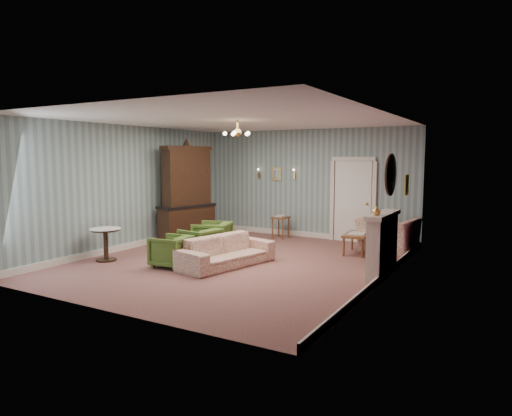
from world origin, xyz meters
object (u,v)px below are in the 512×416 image
Objects in this scene: olive_chair_b at (200,242)px; side_table_black at (380,250)px; fireplace at (382,244)px; pedestal_table at (106,244)px; dresser at (187,191)px; olive_chair_c at (212,236)px; sofa_chintz at (227,246)px; olive_chair_a at (171,250)px; coffee_table at (357,244)px; wingback_chair at (388,229)px.

side_table_black is (3.52, 1.18, -0.03)m from olive_chair_b.
fireplace is 5.58m from pedestal_table.
fireplace is at bearing 2.35° from dresser.
olive_chair_b is 0.52× the size of fireplace.
olive_chair_c is at bearing 50.48° from pedestal_table.
dresser is at bearing 66.43° from sofa_chintz.
dresser reaches higher than olive_chair_a.
olive_chair_b is 0.90m from sofa_chintz.
olive_chair_c is at bearing 177.10° from olive_chair_a.
olive_chair_c is 1.86m from dresser.
fireplace is at bearing -72.51° from side_table_black.
fireplace reaches higher than olive_chair_c.
fireplace is 0.74m from side_table_black.
pedestal_table is at bearing -44.44° from olive_chair_b.
dresser reaches higher than sofa_chintz.
olive_chair_c reaches higher than olive_chair_a.
olive_chair_c reaches higher than side_table_black.
dresser is 3.87× the size of side_table_black.
dresser is at bearing 169.69° from fireplace.
sofa_chintz reaches higher than coffee_table.
olive_chair_b is 0.81× the size of coffee_table.
olive_chair_a is at bearing -13.79° from olive_chair_c.
side_table_black is 0.97× the size of pedestal_table.
sofa_chintz is 2.98× the size of pedestal_table.
side_table_black is at bearing -48.48° from sofa_chintz.
olive_chair_c reaches higher than coffee_table.
wingback_chair is 1.78× the size of side_table_black.
olive_chair_a is 4.93m from wingback_chair.
fireplace is 2.02× the size of pedestal_table.
sofa_chintz is 3.08m from dresser.
olive_chair_c is 3.27m from coffee_table.
fireplace is at bearing 17.39° from pedestal_table.
olive_chair_a is at bearing 57.40° from wingback_chair.
sofa_chintz is 1.73× the size of wingback_chair.
olive_chair_b is 3.71m from side_table_black.
olive_chair_a is 1.10m from sofa_chintz.
olive_chair_b is at bearing 49.91° from wingback_chair.
wingback_chair reaches higher than coffee_table.
fireplace is (5.25, -0.96, -0.71)m from dresser.
olive_chair_a is 0.50× the size of fireplace.
olive_chair_b is 3.49m from coffee_table.
sofa_chintz is at bearing -23.73° from dresser.
side_table_black is at bearing 24.53° from pedestal_table.
olive_chair_c is at bearing -158.08° from olive_chair_b.
olive_chair_a and pedestal_table have the same top height.
fireplace is (3.73, 0.52, 0.21)m from olive_chair_b.
olive_chair_c is at bearing -18.91° from dresser.
side_table_black is at bearing 82.15° from olive_chair_c.
sofa_chintz is 2.60m from pedestal_table.
dresser is 4.45m from coffee_table.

